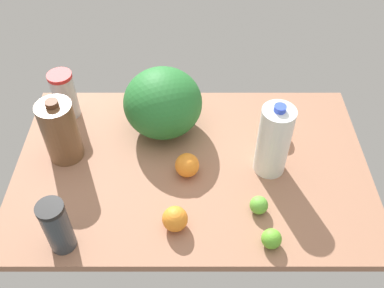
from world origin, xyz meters
TOP-DOWN VIEW (x-y plane):
  - countertop at (0.00, 0.00)cm, footprint 120.00×76.00cm
  - milk_jug at (-25.98, 1.42)cm, footprint 10.57×10.57cm
  - chocolate_milk_jug at (43.44, -4.60)cm, footprint 11.81×11.81cm
  - watermelon at (10.18, -17.90)cm, footprint 27.64×27.64cm
  - tumbler_cup at (46.81, -25.57)cm, footprint 8.82×8.82cm
  - shaker_bottle at (37.31, 30.83)cm, footprint 7.68×7.68cm
  - lime_by_jug at (-22.84, 30.88)cm, footprint 5.94×5.94cm
  - lime_beside_bowl at (-20.51, 19.06)cm, footprint 5.72×5.72cm
  - orange_loose at (5.01, 24.70)cm, footprint 7.72×7.72cm
  - orange_near_front at (-30.72, -13.83)cm, footprint 7.64×7.64cm
  - orange_far_back at (1.58, 3.93)cm, footprint 8.06×8.06cm

SIDE VIEW (x-z plane):
  - countertop at x=0.00cm, z-range 0.00..3.00cm
  - lime_beside_bowl at x=-20.51cm, z-range 3.00..8.72cm
  - lime_by_jug at x=-22.84cm, z-range 3.00..8.94cm
  - orange_near_front at x=-30.72cm, z-range 3.00..10.64cm
  - orange_loose at x=5.01cm, z-range 3.00..10.72cm
  - orange_far_back at x=1.58cm, z-range 3.00..11.06cm
  - tumbler_cup at x=46.81cm, z-range 3.04..21.70cm
  - shaker_bottle at x=37.31cm, z-range 3.04..21.71cm
  - chocolate_milk_jug at x=43.44cm, z-range 2.22..26.47cm
  - watermelon at x=10.18cm, z-range 3.00..27.18cm
  - milk_jug at x=-25.98cm, z-range 2.22..29.82cm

